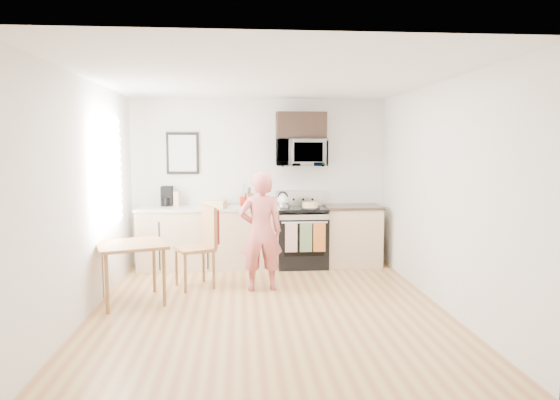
{
  "coord_description": "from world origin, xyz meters",
  "views": [
    {
      "loc": [
        -0.32,
        -5.59,
        1.85
      ],
      "look_at": [
        0.21,
        1.0,
        1.14
      ],
      "focal_mm": 32.0,
      "sensor_mm": 36.0,
      "label": 1
    }
  ],
  "objects": [
    {
      "name": "right_wall",
      "position": [
        2.0,
        0.0,
        1.3
      ],
      "size": [
        0.04,
        4.6,
        2.6
      ],
      "primitive_type": "cube",
      "color": "silver",
      "rests_on": "floor"
    },
    {
      "name": "chair",
      "position": [
        -0.78,
        0.97,
        0.69
      ],
      "size": [
        0.63,
        0.6,
        1.07
      ],
      "rotation": [
        0.0,
        0.0,
        0.43
      ],
      "color": "brown",
      "rests_on": "floor"
    },
    {
      "name": "cabinet_left",
      "position": [
        -0.8,
        2.0,
        0.45
      ],
      "size": [
        2.1,
        0.6,
        0.9
      ],
      "primitive_type": "cube",
      "color": "#D7B18A",
      "rests_on": "floor"
    },
    {
      "name": "back_wall",
      "position": [
        0.0,
        2.3,
        1.3
      ],
      "size": [
        4.0,
        0.04,
        2.6
      ],
      "primitive_type": "cube",
      "color": "silver",
      "rests_on": "floor"
    },
    {
      "name": "front_wall",
      "position": [
        0.0,
        -2.3,
        1.3
      ],
      "size": [
        4.0,
        0.04,
        2.6
      ],
      "primitive_type": "cube",
      "color": "silver",
      "rests_on": "floor"
    },
    {
      "name": "knife_block",
      "position": [
        -0.17,
        2.12,
        1.04
      ],
      "size": [
        0.13,
        0.15,
        0.19
      ],
      "primitive_type": "cube",
      "rotation": [
        0.0,
        0.0,
        0.39
      ],
      "color": "brown",
      "rests_on": "countertop_left"
    },
    {
      "name": "bread_bag",
      "position": [
        -0.68,
        1.78,
        1.0
      ],
      "size": [
        0.35,
        0.27,
        0.12
      ],
      "primitive_type": "cube",
      "rotation": [
        0.0,
        0.0,
        -0.44
      ],
      "color": "tan",
      "rests_on": "countertop_left"
    },
    {
      "name": "pot",
      "position": [
        0.35,
        1.91,
        0.97
      ],
      "size": [
        0.18,
        0.3,
        0.09
      ],
      "rotation": [
        0.0,
        0.0,
        0.18
      ],
      "color": "silver",
      "rests_on": "range"
    },
    {
      "name": "countertop_left",
      "position": [
        -0.8,
        2.0,
        0.92
      ],
      "size": [
        2.14,
        0.64,
        0.04
      ],
      "primitive_type": "cube",
      "color": "beige",
      "rests_on": "cabinet_left"
    },
    {
      "name": "countertop_right",
      "position": [
        1.43,
        2.0,
        0.92
      ],
      "size": [
        0.88,
        0.64,
        0.04
      ],
      "primitive_type": "cube",
      "color": "black",
      "rests_on": "cabinet_right"
    },
    {
      "name": "fruit_bowl",
      "position": [
        -0.58,
        2.16,
        0.98
      ],
      "size": [
        0.27,
        0.27,
        0.1
      ],
      "color": "white",
      "rests_on": "countertop_left"
    },
    {
      "name": "dining_table",
      "position": [
        -1.61,
        0.33,
        0.63
      ],
      "size": [
        0.85,
        0.85,
        0.72
      ],
      "rotation": [
        0.0,
        0.0,
        0.35
      ],
      "color": "brown",
      "rests_on": "floor"
    },
    {
      "name": "utensil_crock",
      "position": [
        -0.26,
        2.11,
        1.08
      ],
      "size": [
        0.11,
        0.11,
        0.34
      ],
      "color": "red",
      "rests_on": "countertop_left"
    },
    {
      "name": "kettle",
      "position": [
        0.35,
        2.11,
        1.02
      ],
      "size": [
        0.18,
        0.18,
        0.23
      ],
      "color": "white",
      "rests_on": "range"
    },
    {
      "name": "coffee_maker",
      "position": [
        -1.44,
        2.19,
        1.08
      ],
      "size": [
        0.18,
        0.26,
        0.3
      ],
      "rotation": [
        0.0,
        0.0,
        0.02
      ],
      "color": "black",
      "rests_on": "countertop_left"
    },
    {
      "name": "ceiling",
      "position": [
        0.0,
        0.0,
        2.6
      ],
      "size": [
        4.0,
        4.6,
        0.04
      ],
      "primitive_type": "cube",
      "color": "white",
      "rests_on": "back_wall"
    },
    {
      "name": "range",
      "position": [
        0.63,
        1.98,
        0.44
      ],
      "size": [
        0.76,
        0.7,
        1.16
      ],
      "color": "black",
      "rests_on": "floor"
    },
    {
      "name": "upper_cabinet",
      "position": [
        0.63,
        2.12,
        2.18
      ],
      "size": [
        0.76,
        0.35,
        0.4
      ],
      "primitive_type": "cube",
      "color": "black",
      "rests_on": "back_wall"
    },
    {
      "name": "left_wall",
      "position": [
        -2.0,
        0.0,
        1.3
      ],
      "size": [
        0.04,
        4.6,
        2.6
      ],
      "primitive_type": "cube",
      "color": "silver",
      "rests_on": "floor"
    },
    {
      "name": "cake",
      "position": [
        0.73,
        1.79,
        0.97
      ],
      "size": [
        0.28,
        0.28,
        0.09
      ],
      "color": "black",
      "rests_on": "range"
    },
    {
      "name": "floor",
      "position": [
        0.0,
        0.0,
        0.0
      ],
      "size": [
        4.6,
        4.6,
        0.0
      ],
      "primitive_type": "plane",
      "color": "#A0633D",
      "rests_on": "ground"
    },
    {
      "name": "microwave",
      "position": [
        0.63,
        2.08,
        1.76
      ],
      "size": [
        0.76,
        0.51,
        0.42
      ],
      "primitive_type": "imported",
      "color": "silver",
      "rests_on": "back_wall"
    },
    {
      "name": "wall_art",
      "position": [
        -1.2,
        2.28,
        1.75
      ],
      "size": [
        0.5,
        0.04,
        0.65
      ],
      "color": "black",
      "rests_on": "back_wall"
    },
    {
      "name": "milk_carton",
      "position": [
        -1.28,
        2.12,
        1.05
      ],
      "size": [
        0.11,
        0.11,
        0.23
      ],
      "primitive_type": "cube",
      "rotation": [
        0.0,
        0.0,
        -0.41
      ],
      "color": "tan",
      "rests_on": "countertop_left"
    },
    {
      "name": "window",
      "position": [
        -1.96,
        0.8,
        1.55
      ],
      "size": [
        0.06,
        1.4,
        1.5
      ],
      "color": "silver",
      "rests_on": "left_wall"
    },
    {
      "name": "wall_trivet",
      "position": [
        0.05,
        2.28,
        1.3
      ],
      "size": [
        0.2,
        0.02,
        0.2
      ],
      "primitive_type": "cube",
      "color": "red",
      "rests_on": "back_wall"
    },
    {
      "name": "cabinet_right",
      "position": [
        1.43,
        2.0,
        0.45
      ],
      "size": [
        0.84,
        0.6,
        0.9
      ],
      "primitive_type": "cube",
      "color": "#D7B18A",
      "rests_on": "floor"
    },
    {
      "name": "person",
      "position": [
        -0.06,
        0.72,
        0.77
      ],
      "size": [
        0.59,
        0.41,
        1.53
      ],
      "primitive_type": "imported",
      "rotation": [
        0.0,
        0.0,
        3.22
      ],
      "color": "#C03436",
      "rests_on": "floor"
    }
  ]
}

